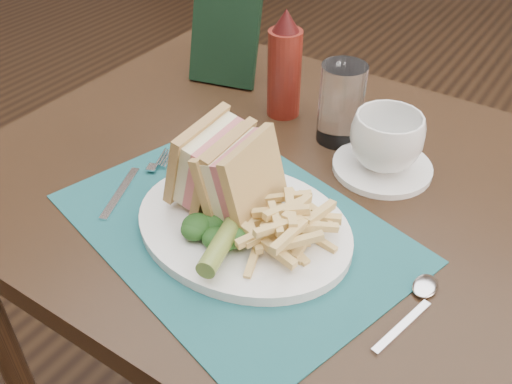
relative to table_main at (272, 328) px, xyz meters
The scene contains 16 objects.
floor 0.62m from the table_main, 90.00° to the left, with size 7.00×7.00×0.00m, color black.
table_main is the anchor object (origin of this frame).
placemat 0.40m from the table_main, 80.92° to the right, with size 0.45×0.32×0.00m, color #1B5357.
plate 0.41m from the table_main, 75.18° to the right, with size 0.30×0.24×0.01m, color white, non-canonical shape.
sandwich_half_a 0.47m from the table_main, 113.89° to the right, with size 0.06×0.12×0.10m, color tan, non-canonical shape.
sandwich_half_b 0.46m from the table_main, 89.86° to the right, with size 0.06×0.11×0.10m, color tan, non-canonical shape.
kale_garnish 0.45m from the table_main, 79.43° to the right, with size 0.11×0.08×0.03m, color #183E16, non-canonical shape.
pickle_spear 0.46m from the table_main, 75.75° to the right, with size 0.02×0.02×0.12m, color olive.
fries_pile 0.46m from the table_main, 51.95° to the right, with size 0.18×0.20×0.06m, color #E2C071, non-canonical shape.
fork 0.44m from the table_main, 136.82° to the right, with size 0.03×0.17×0.01m, color silver, non-canonical shape.
spoon 0.49m from the table_main, 28.47° to the right, with size 0.03×0.15×0.01m, color silver, non-canonical shape.
saucer 0.41m from the table_main, 34.47° to the left, with size 0.15×0.15×0.01m, color white.
coffee_cup 0.46m from the table_main, 34.47° to the left, with size 0.11×0.11×0.08m, color white.
drinking_glass 0.46m from the table_main, 74.53° to the left, with size 0.07×0.07×0.13m, color white.
ketchup_bottle 0.50m from the table_main, 118.20° to the left, with size 0.06×0.06×0.19m, color maroon, non-canonical shape.
check_presenter 0.57m from the table_main, 139.48° to the left, with size 0.13×0.01×0.21m, color black.
Camera 1 is at (0.36, -1.10, 1.26)m, focal length 40.00 mm.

